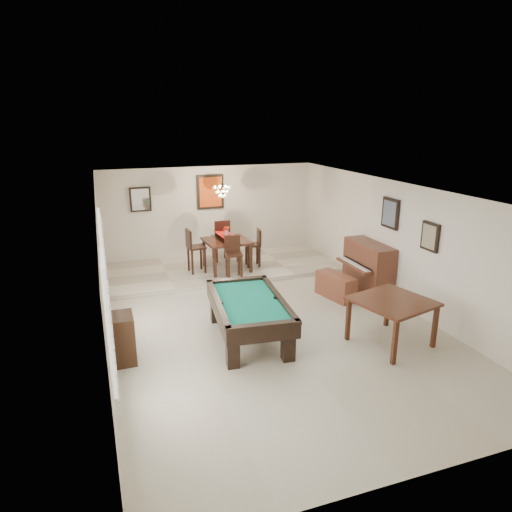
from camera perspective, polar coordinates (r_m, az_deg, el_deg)
ground_plane at (r=9.24m, az=1.23°, el=-7.93°), size 6.00×9.00×0.02m
wall_back at (r=12.96m, az=-5.70°, el=5.38°), size 6.00×0.04×2.60m
wall_front at (r=5.15m, az=19.61°, el=-14.14°), size 6.00×0.04×2.60m
wall_left at (r=8.26m, az=-18.62°, el=-2.14°), size 0.04×9.00×2.60m
wall_right at (r=10.18m, az=17.33°, el=1.49°), size 0.04×9.00×2.60m
ceiling at (r=8.48m, az=1.35°, el=8.29°), size 6.00×9.00×0.04m
dining_step at (r=12.10m, az=-4.13°, el=-1.49°), size 6.00×2.50×0.12m
window_left_front at (r=6.17m, az=-17.96°, el=-7.58°), size 0.06×1.00×1.70m
window_left_rear at (r=8.81m, az=-18.57°, el=-0.29°), size 0.06×1.00×1.70m
pool_table at (r=8.31m, az=-0.89°, el=-8.00°), size 1.43×2.34×0.75m
square_table at (r=8.48m, az=16.51°, el=-7.89°), size 1.47×1.47×0.83m
upright_piano at (r=10.64m, az=13.22°, el=-1.53°), size 0.79×1.41×1.17m
piano_bench at (r=10.33m, az=9.95°, el=-3.73°), size 0.60×1.04×0.55m
apothecary_chest at (r=7.89m, az=-16.27°, el=-9.86°), size 0.36×0.54×0.82m
dining_table at (r=11.67m, az=-3.66°, el=0.45°), size 1.14×1.14×0.90m
flower_vase at (r=11.53m, az=-3.71°, el=3.20°), size 0.17×0.17×0.25m
dining_chair_south at (r=11.00m, az=-2.78°, el=-0.21°), size 0.42×0.42×1.03m
dining_chair_north at (r=12.39m, az=-4.45°, el=2.00°), size 0.44×0.44×1.15m
dining_chair_west at (r=11.51m, az=-7.47°, el=0.67°), size 0.45×0.45×1.12m
dining_chair_east at (r=11.90m, az=-0.40°, el=1.03°), size 0.41×0.41×0.99m
chandelier at (r=11.56m, az=-4.29°, el=8.55°), size 0.44×0.44×0.60m
back_painting at (r=12.81m, az=-5.74°, el=7.98°), size 0.75×0.06×0.95m
back_mirror at (r=12.53m, az=-14.25°, el=6.88°), size 0.55×0.06×0.65m
right_picture_upper at (r=10.25m, az=16.46°, el=5.14°), size 0.06×0.55×0.65m
right_picture_lower at (r=9.30m, az=20.94°, el=2.28°), size 0.06×0.45×0.55m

